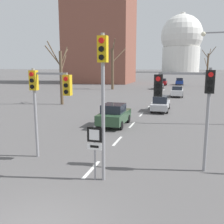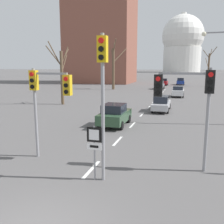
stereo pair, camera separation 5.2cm
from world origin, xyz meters
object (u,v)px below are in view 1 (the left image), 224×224
at_px(sedan_near_left, 114,115).
at_px(sedan_near_right, 161,103).
at_px(sedan_mid_centre, 180,81).
at_px(sedan_distant_centre, 159,85).
at_px(sedan_far_left, 163,82).
at_px(traffic_signal_centre_tall, 103,82).
at_px(route_sign_post, 95,144).
at_px(sedan_far_right, 177,91).
at_px(traffic_signal_near_left, 46,91).
at_px(traffic_signal_near_right, 190,93).

distance_m(sedan_near_left, sedan_near_right, 8.13).
bearing_deg(sedan_mid_centre, sedan_distant_centre, -105.71).
relative_size(sedan_far_left, sedan_distant_centre, 1.00).
height_order(sedan_near_right, sedan_mid_centre, sedan_mid_centre).
distance_m(traffic_signal_centre_tall, route_sign_post, 2.48).
bearing_deg(sedan_far_right, sedan_near_right, -95.50).
relative_size(traffic_signal_near_left, sedan_near_right, 0.98).
bearing_deg(sedan_near_right, sedan_far_left, 94.25).
height_order(traffic_signal_near_right, sedan_far_left, traffic_signal_near_right).
height_order(sedan_near_right, sedan_distant_centre, sedan_distant_centre).
bearing_deg(traffic_signal_centre_tall, sedan_distant_centre, 92.67).
bearing_deg(sedan_near_left, traffic_signal_centre_tall, -76.99).
relative_size(traffic_signal_centre_tall, sedan_far_right, 1.48).
relative_size(sedan_near_right, sedan_mid_centre, 1.04).
height_order(traffic_signal_near_right, sedan_near_left, traffic_signal_near_right).
bearing_deg(route_sign_post, sedan_mid_centre, 87.80).
relative_size(traffic_signal_near_right, traffic_signal_near_left, 1.01).
relative_size(traffic_signal_near_right, route_sign_post, 2.00).
height_order(traffic_signal_centre_tall, traffic_signal_near_right, traffic_signal_centre_tall).
distance_m(traffic_signal_near_right, sedan_distant_centre, 41.29).
relative_size(sedan_near_right, sedan_distant_centre, 1.03).
bearing_deg(sedan_far_left, traffic_signal_near_left, -91.55).
bearing_deg(route_sign_post, sedan_far_right, 85.57).
distance_m(traffic_signal_near_right, sedan_far_left, 52.06).
relative_size(traffic_signal_centre_tall, sedan_near_left, 1.43).
xyz_separation_m(traffic_signal_near_right, route_sign_post, (-3.55, -2.13, -1.89)).
bearing_deg(traffic_signal_centre_tall, sedan_far_left, 92.14).
distance_m(route_sign_post, sedan_mid_centre, 56.70).
bearing_deg(traffic_signal_centre_tall, sedan_mid_centre, 88.14).
distance_m(sedan_far_left, sedan_far_right, 24.08).
distance_m(traffic_signal_centre_tall, sedan_mid_centre, 56.68).
xyz_separation_m(sedan_near_left, sedan_mid_centre, (3.98, 47.28, 0.02)).
bearing_deg(sedan_far_left, sedan_near_right, -85.75).
distance_m(traffic_signal_near_right, traffic_signal_near_left, 6.65).
distance_m(traffic_signal_near_right, sedan_near_right, 15.28).
relative_size(traffic_signal_near_right, sedan_mid_centre, 1.03).
relative_size(traffic_signal_near_left, sedan_mid_centre, 1.02).
bearing_deg(traffic_signal_near_right, sedan_far_left, 95.77).
xyz_separation_m(sedan_far_right, sedan_distant_centre, (-4.00, 12.89, 0.00)).
xyz_separation_m(traffic_signal_centre_tall, sedan_far_right, (2.00, 30.03, -3.14)).
height_order(traffic_signal_centre_tall, sedan_distant_centre, traffic_signal_centre_tall).
height_order(traffic_signal_near_right, sedan_distant_centre, traffic_signal_near_right).
xyz_separation_m(route_sign_post, sedan_far_left, (-1.67, 53.87, -0.68)).
relative_size(traffic_signal_near_right, sedan_near_left, 1.12).
bearing_deg(traffic_signal_centre_tall, sedan_near_left, 103.01).
bearing_deg(sedan_far_left, traffic_signal_centre_tall, -87.86).
bearing_deg(route_sign_post, sedan_far_left, 91.78).
bearing_deg(sedan_mid_centre, traffic_signal_centre_tall, -91.86).
height_order(traffic_signal_centre_tall, sedan_near_right, traffic_signal_centre_tall).
relative_size(traffic_signal_centre_tall, sedan_mid_centre, 1.32).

